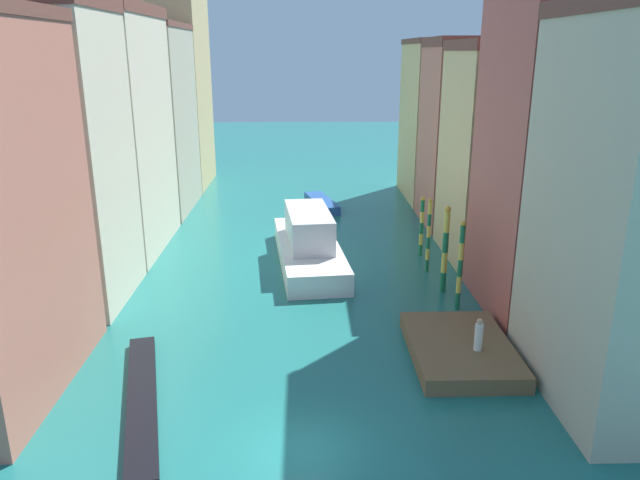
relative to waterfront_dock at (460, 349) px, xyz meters
name	(u,v)px	position (x,y,z in m)	size (l,w,h in m)	color
ground_plane	(302,240)	(-7.16, 17.98, -0.37)	(154.00, 154.00, 0.00)	#1E6B66
building_left_1	(56,156)	(-19.96, 7.38, 7.62)	(6.35, 7.50, 15.95)	beige
building_left_2	(110,132)	(-19.96, 16.68, 7.73)	(6.35, 10.80, 16.17)	beige
building_left_3	(150,119)	(-19.96, 27.62, 7.37)	(6.35, 10.45, 15.47)	#BCB299
building_left_4	(173,78)	(-19.96, 37.79, 10.34)	(6.35, 9.76, 21.40)	#DBB77A
building_right_1	(560,122)	(5.63, 5.39, 9.56)	(6.35, 8.29, 19.83)	#B25147
building_right_2	(500,153)	(5.63, 14.00, 6.61)	(6.35, 8.41, 13.94)	#DBB77A
building_right_3	(467,133)	(5.63, 22.38, 6.77)	(6.35, 7.65, 14.26)	#C6705B
building_right_4	(441,120)	(5.63, 31.49, 6.79)	(6.35, 9.94, 14.31)	#DBB77A
waterfront_dock	(460,349)	(0.00, 0.00, 0.00)	(4.44, 6.63, 0.75)	brown
person_on_dock	(479,335)	(0.55, -0.76, 1.06)	(0.36, 0.36, 1.49)	white
mooring_pole_0	(460,265)	(1.18, 5.31, 2.12)	(0.28, 0.28, 4.90)	#197247
mooring_pole_1	(445,249)	(0.93, 7.74, 2.22)	(0.36, 0.36, 5.08)	#197247
mooring_pole_2	(429,235)	(0.69, 11.17, 2.01)	(0.26, 0.26, 4.68)	#197247
mooring_pole_3	(422,226)	(0.84, 14.22, 1.71)	(0.29, 0.29, 4.09)	#197247
vaporetto_white	(309,243)	(-6.73, 13.00, 0.95)	(4.99, 12.75, 3.50)	white
gondola_black	(142,400)	(-13.43, -3.47, -0.19)	(3.58, 10.27, 0.38)	black
motorboat_0	(322,203)	(-5.46, 27.52, 0.00)	(3.08, 6.59, 0.75)	#234C93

